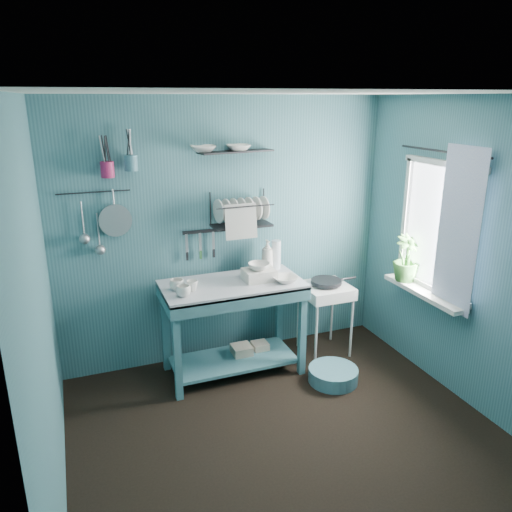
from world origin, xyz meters
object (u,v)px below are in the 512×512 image
object	(u,v)px
potted_plant	(406,258)
mug_left	(183,291)
frying_pan	(326,282)
utensil_cup_magenta	(107,170)
mug_right	(177,285)
soap_bottle	(267,255)
work_counter	(233,328)
storage_tin_large	(242,356)
utensil_cup_teal	(131,163)
colander	(115,221)
mug_mid	(192,286)
storage_tin_small	(260,352)
water_bottle	(276,255)
hotplate_stand	(325,319)
floor_basin	(333,375)
wash_tub	(259,275)
dish_rack	(241,209)

from	to	relation	value
potted_plant	mug_left	bearing A→B (deg)	174.20
frying_pan	utensil_cup_magenta	size ratio (longest dim) A/B	2.31
mug_right	soap_bottle	bearing A→B (deg)	12.26
work_counter	storage_tin_large	size ratio (longest dim) A/B	5.73
utensil_cup_teal	colander	distance (m)	0.52
mug_mid	mug_right	xyz separation A→B (m)	(-0.12, 0.06, 0.00)
potted_plant	storage_tin_small	bearing A→B (deg)	160.69
utensil_cup_teal	storage_tin_small	world-z (taller)	utensil_cup_teal
mug_left	potted_plant	world-z (taller)	potted_plant
mug_left	water_bottle	size ratio (longest dim) A/B	0.44
work_counter	water_bottle	xyz separation A→B (m)	(0.52, 0.22, 0.59)
hotplate_stand	colander	size ratio (longest dim) A/B	2.57
utensil_cup_teal	frying_pan	bearing A→B (deg)	-9.43
mug_right	floor_basin	bearing A→B (deg)	-21.25
wash_tub	colander	size ratio (longest dim) A/B	1.00
soap_bottle	colander	xyz separation A→B (m)	(-1.35, 0.16, 0.42)
mug_left	water_bottle	world-z (taller)	water_bottle
work_counter	floor_basin	bearing A→B (deg)	-29.00
storage_tin_small	floor_basin	xyz separation A→B (m)	(0.49, -0.58, -0.04)
dish_rack	hotplate_stand	bearing A→B (deg)	-8.95
wash_tub	frying_pan	size ratio (longest dim) A/B	0.93
mug_mid	soap_bottle	world-z (taller)	soap_bottle
mug_mid	storage_tin_large	bearing A→B (deg)	12.91
mug_right	mug_left	bearing A→B (deg)	-82.87
work_counter	storage_tin_large	bearing A→B (deg)	30.00
wash_tub	colander	distance (m)	1.34
wash_tub	water_bottle	bearing A→B (deg)	41.63
mug_right	water_bottle	size ratio (longest dim) A/B	0.44
storage_tin_large	mug_left	bearing A→B (deg)	-160.10
mug_left	storage_tin_large	xyz separation A→B (m)	(0.58, 0.21, -0.83)
work_counter	soap_bottle	distance (m)	0.76
mug_right	floor_basin	size ratio (longest dim) A/B	0.27
mug_right	water_bottle	xyz separation A→B (m)	(1.02, 0.22, 0.09)
floor_basin	storage_tin_small	bearing A→B (deg)	130.03
mug_mid	hotplate_stand	size ratio (longest dim) A/B	0.14
potted_plant	utensil_cup_magenta	bearing A→B (deg)	164.67
water_bottle	utensil_cup_teal	world-z (taller)	utensil_cup_teal
frying_pan	storage_tin_small	bearing A→B (deg)	176.44
water_bottle	work_counter	bearing A→B (deg)	-157.07
frying_pan	colander	xyz separation A→B (m)	(-1.91, 0.32, 0.71)
wash_tub	dish_rack	bearing A→B (deg)	101.13
colander	hotplate_stand	bearing A→B (deg)	-9.51
water_bottle	potted_plant	world-z (taller)	potted_plant
frying_pan	dish_rack	distance (m)	1.10
floor_basin	hotplate_stand	bearing A→B (deg)	70.41
work_counter	potted_plant	size ratio (longest dim) A/B	2.88
hotplate_stand	colander	distance (m)	2.23
floor_basin	mug_right	bearing A→B (deg)	158.75
soap_bottle	hotplate_stand	size ratio (longest dim) A/B	0.42
soap_bottle	storage_tin_large	distance (m)	1.00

